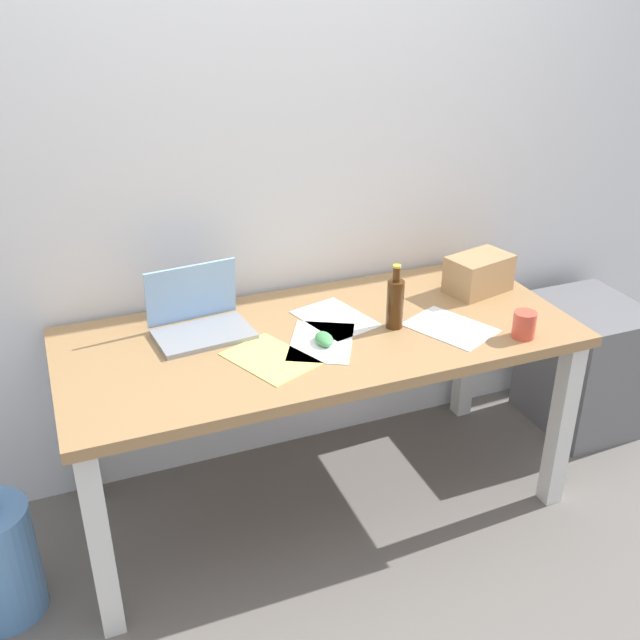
# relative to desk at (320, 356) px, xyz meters

# --- Properties ---
(ground_plane) EXTENTS (8.00, 8.00, 0.00)m
(ground_plane) POSITION_rel_desk_xyz_m (0.00, 0.00, -0.66)
(ground_plane) COLOR slate
(back_wall) EXTENTS (5.20, 0.08, 2.60)m
(back_wall) POSITION_rel_desk_xyz_m (0.00, 0.46, 0.64)
(back_wall) COLOR white
(back_wall) RESTS_ON ground
(desk) EXTENTS (1.82, 0.79, 0.75)m
(desk) POSITION_rel_desk_xyz_m (0.00, 0.00, 0.00)
(desk) COLOR #A37A4C
(desk) RESTS_ON ground
(laptop_left) EXTENTS (0.35, 0.26, 0.23)m
(laptop_left) POSITION_rel_desk_xyz_m (-0.39, 0.16, 0.14)
(laptop_left) COLOR gray
(laptop_left) RESTS_ON desk
(beer_bottle) EXTENTS (0.06, 0.06, 0.24)m
(beer_bottle) POSITION_rel_desk_xyz_m (0.26, -0.06, 0.19)
(beer_bottle) COLOR #47280F
(beer_bottle) RESTS_ON desk
(computer_mouse) EXTENTS (0.07, 0.11, 0.03)m
(computer_mouse) POSITION_rel_desk_xyz_m (-0.02, -0.08, 0.11)
(computer_mouse) COLOR #4C9E56
(computer_mouse) RESTS_ON desk
(cardboard_box) EXTENTS (0.28, 0.21, 0.15)m
(cardboard_box) POSITION_rel_desk_xyz_m (0.71, 0.10, 0.17)
(cardboard_box) COLOR tan
(cardboard_box) RESTS_ON desk
(coffee_mug) EXTENTS (0.08, 0.08, 0.09)m
(coffee_mug) POSITION_rel_desk_xyz_m (0.65, -0.29, 0.14)
(coffee_mug) COLOR #D84C38
(coffee_mug) RESTS_ON desk
(paper_sheet_center) EXTENTS (0.32, 0.36, 0.00)m
(paper_sheet_center) POSITION_rel_desk_xyz_m (-0.02, -0.07, 0.10)
(paper_sheet_center) COLOR white
(paper_sheet_center) RESTS_ON desk
(paper_sheet_front_right) EXTENTS (0.32, 0.36, 0.00)m
(paper_sheet_front_right) POSITION_rel_desk_xyz_m (0.45, -0.14, 0.10)
(paper_sheet_front_right) COLOR white
(paper_sheet_front_right) RESTS_ON desk
(paper_sheet_near_back) EXTENTS (0.28, 0.34, 0.00)m
(paper_sheet_near_back) POSITION_rel_desk_xyz_m (0.09, 0.08, 0.10)
(paper_sheet_near_back) COLOR white
(paper_sheet_near_back) RESTS_ON desk
(paper_yellow_folder) EXTENTS (0.31, 0.35, 0.00)m
(paper_yellow_folder) POSITION_rel_desk_xyz_m (-0.22, -0.11, 0.10)
(paper_yellow_folder) COLOR #F4E06B
(paper_yellow_folder) RESTS_ON desk
(filing_cabinet) EXTENTS (0.40, 0.48, 0.59)m
(filing_cabinet) POSITION_rel_desk_xyz_m (1.32, 0.08, -0.37)
(filing_cabinet) COLOR slate
(filing_cabinet) RESTS_ON ground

